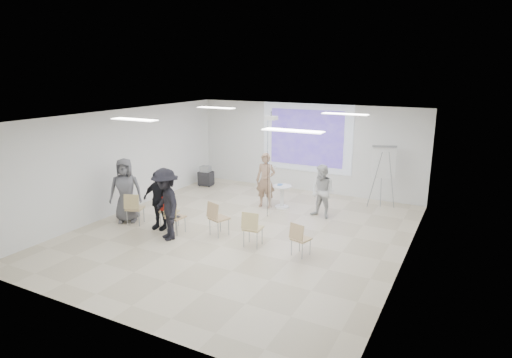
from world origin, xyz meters
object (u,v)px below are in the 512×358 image
at_px(chair_left_inner, 174,215).
at_px(audience_left, 158,196).
at_px(chair_right_far, 299,237).
at_px(flipchart_easel, 384,162).
at_px(audience_mid, 166,200).
at_px(player_left, 266,177).
at_px(chair_right_inner, 252,226).
at_px(av_cart, 206,177).
at_px(player_right, 323,189).
at_px(chair_far_left, 134,206).
at_px(laptop, 176,216).
at_px(chair_center, 217,216).
at_px(chair_left_mid, 167,209).
at_px(audience_outer, 125,187).
at_px(pedestal_table, 282,195).

height_order(chair_left_inner, audience_left, audience_left).
bearing_deg(chair_right_far, flipchart_easel, 93.89).
bearing_deg(audience_mid, player_left, 106.45).
xyz_separation_m(chair_right_inner, av_cart, (-4.09, 4.11, -0.19)).
relative_size(player_right, chair_far_left, 1.90).
xyz_separation_m(chair_left_inner, audience_mid, (0.06, -0.34, 0.51)).
bearing_deg(laptop, flipchart_easel, -129.57).
height_order(player_left, chair_left_inner, player_left).
relative_size(chair_far_left, chair_center, 0.99).
bearing_deg(chair_center, chair_left_mid, -155.77).
bearing_deg(audience_mid, audience_outer, -162.38).
distance_m(player_right, audience_outer, 5.46).
bearing_deg(player_right, chair_right_inner, -92.73).
bearing_deg(chair_left_inner, pedestal_table, 67.60).
height_order(chair_right_inner, chair_right_far, chair_right_inner).
xyz_separation_m(chair_center, flipchart_easel, (3.19, 4.25, 0.88)).
distance_m(chair_right_far, flipchart_easel, 4.61).
distance_m(chair_left_mid, chair_left_inner, 0.52).
relative_size(pedestal_table, chair_center, 0.79).
bearing_deg(chair_far_left, pedestal_table, 28.29).
distance_m(chair_far_left, chair_left_inner, 1.37).
distance_m(chair_left_inner, av_cart, 4.72).
distance_m(laptop, audience_left, 0.74).
bearing_deg(chair_right_far, audience_outer, -164.15).
height_order(laptop, audience_mid, audience_mid).
bearing_deg(player_left, laptop, -116.50).
height_order(pedestal_table, chair_right_inner, chair_right_inner).
bearing_deg(chair_right_far, chair_left_mid, -165.52).
height_order(chair_right_far, audience_mid, audience_mid).
relative_size(chair_far_left, chair_right_far, 1.12).
distance_m(player_left, chair_center, 2.71).
height_order(chair_far_left, audience_left, audience_left).
height_order(laptop, audience_outer, audience_outer).
relative_size(player_left, chair_far_left, 2.13).
xyz_separation_m(audience_mid, flipchart_easel, (4.18, 4.98, 0.39)).
xyz_separation_m(chair_far_left, chair_right_inner, (3.52, 0.17, 0.00)).
height_order(chair_right_far, flipchart_easel, flipchart_easel).
bearing_deg(av_cart, chair_center, -58.73).
distance_m(chair_left_inner, audience_mid, 0.62).
bearing_deg(chair_left_inner, chair_right_far, 7.18).
relative_size(chair_left_mid, audience_left, 0.48).
bearing_deg(chair_left_inner, chair_center, 24.44).
bearing_deg(chair_far_left, player_right, 14.82).
bearing_deg(flipchart_easel, player_right, -147.50).
relative_size(chair_right_far, audience_mid, 0.39).
relative_size(chair_right_far, audience_left, 0.44).
relative_size(audience_left, audience_mid, 0.88).
relative_size(chair_left_inner, audience_left, 0.48).
height_order(chair_left_inner, av_cart, chair_left_inner).
distance_m(player_right, audience_mid, 4.37).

